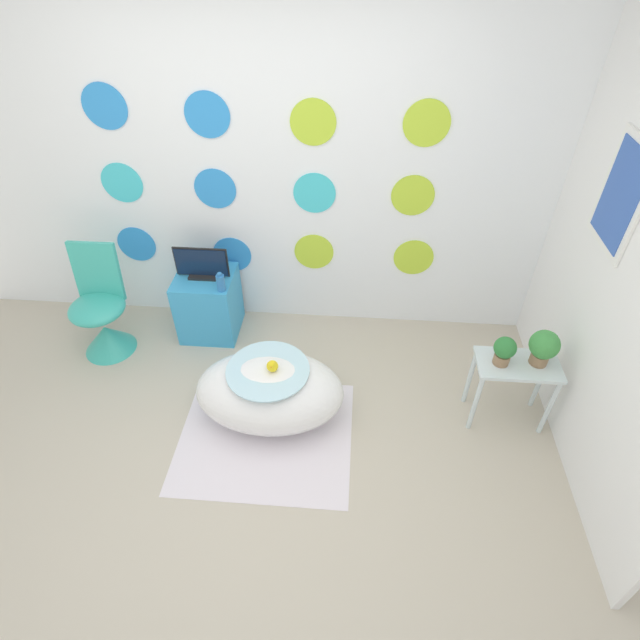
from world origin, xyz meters
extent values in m
plane|color=#BCB29E|center=(0.00, 0.00, 0.00)|extent=(12.00, 12.00, 0.00)
cube|color=white|center=(0.00, 1.70, 1.30)|extent=(5.05, 0.04, 2.60)
cylinder|color=#2D8CE0|center=(-1.07, 1.68, 0.64)|extent=(0.30, 0.01, 0.30)
cylinder|color=#2D8CE0|center=(-0.31, 1.68, 0.58)|extent=(0.30, 0.01, 0.30)
cylinder|color=#B2D633|center=(0.33, 1.68, 0.64)|extent=(0.30, 0.01, 0.30)
cylinder|color=#B2D633|center=(1.10, 1.68, 0.63)|extent=(0.30, 0.01, 0.30)
cylinder|color=#3DC6D6|center=(-1.06, 1.68, 1.15)|extent=(0.30, 0.01, 0.30)
cylinder|color=#2D8CE0|center=(-0.37, 1.68, 1.14)|extent=(0.30, 0.01, 0.30)
cylinder|color=#3DC6D6|center=(0.34, 1.68, 1.13)|extent=(0.30, 0.01, 0.30)
cylinder|color=#B2D633|center=(1.03, 1.68, 1.14)|extent=(0.30, 0.01, 0.30)
cylinder|color=#2D8CE0|center=(-1.03, 1.68, 1.69)|extent=(0.30, 0.01, 0.30)
cylinder|color=#2D8CE0|center=(-0.36, 1.68, 1.65)|extent=(0.30, 0.01, 0.30)
cylinder|color=#B2D633|center=(0.34, 1.68, 1.62)|extent=(0.30, 0.01, 0.30)
cylinder|color=#B2D633|center=(1.06, 1.68, 1.64)|extent=(0.30, 0.01, 0.30)
cube|color=white|center=(2.04, 0.84, 1.30)|extent=(0.04, 2.68, 2.60)
cube|color=white|center=(2.01, 0.93, 1.55)|extent=(0.02, 0.44, 0.60)
cube|color=#3359B2|center=(2.00, 0.93, 1.55)|extent=(0.01, 0.36, 0.52)
cube|color=silver|center=(0.12, 0.41, 0.00)|extent=(1.13, 0.98, 0.01)
ellipsoid|color=white|center=(0.13, 0.61, 0.22)|extent=(0.99, 0.66, 0.45)
cylinder|color=#B2DBEA|center=(0.13, 0.61, 0.43)|extent=(0.54, 0.54, 0.01)
sphere|color=yellow|center=(0.17, 0.59, 0.48)|extent=(0.07, 0.07, 0.07)
sphere|color=yellow|center=(0.17, 0.57, 0.51)|extent=(0.05, 0.05, 0.05)
cone|color=orange|center=(0.17, 0.55, 0.51)|extent=(0.02, 0.02, 0.02)
cone|color=#38B2A3|center=(-1.24, 1.15, 0.11)|extent=(0.39, 0.39, 0.22)
ellipsoid|color=#38B2A3|center=(-1.24, 1.15, 0.41)|extent=(0.41, 0.41, 0.14)
cube|color=#38B2A3|center=(-1.24, 1.30, 0.63)|extent=(0.35, 0.10, 0.46)
cube|color=#389ED6|center=(-0.49, 1.44, 0.27)|extent=(0.44, 0.43, 0.53)
cube|color=white|center=(-0.49, 1.23, 0.36)|extent=(0.38, 0.01, 0.15)
cube|color=black|center=(-0.49, 1.44, 0.54)|extent=(0.21, 0.12, 0.02)
cube|color=black|center=(-0.49, 1.44, 0.66)|extent=(0.41, 0.01, 0.24)
cube|color=#0F1E38|center=(-0.49, 1.43, 0.66)|extent=(0.39, 0.01, 0.22)
cylinder|color=#2D72B7|center=(-0.31, 1.28, 0.60)|extent=(0.06, 0.06, 0.13)
cylinder|color=#2D72B7|center=(-0.31, 1.28, 0.67)|extent=(0.03, 0.03, 0.02)
cube|color=silver|center=(1.71, 0.71, 0.50)|extent=(0.52, 0.28, 0.02)
cylinder|color=silver|center=(1.47, 0.59, 0.24)|extent=(0.03, 0.03, 0.49)
cylinder|color=silver|center=(1.94, 0.59, 0.24)|extent=(0.03, 0.03, 0.49)
cylinder|color=silver|center=(1.47, 0.82, 0.24)|extent=(0.03, 0.03, 0.49)
cylinder|color=silver|center=(1.94, 0.82, 0.24)|extent=(0.03, 0.03, 0.49)
cylinder|color=#8C6B4C|center=(1.59, 0.70, 0.55)|extent=(0.10, 0.10, 0.07)
sphere|color=#2D7A38|center=(1.59, 0.70, 0.64)|extent=(0.14, 0.14, 0.14)
cylinder|color=#8C6B4C|center=(1.82, 0.72, 0.55)|extent=(0.11, 0.11, 0.08)
sphere|color=#3D8E42|center=(1.82, 0.72, 0.67)|extent=(0.18, 0.18, 0.18)
camera|label=1|loc=(0.64, -1.58, 2.74)|focal=28.00mm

